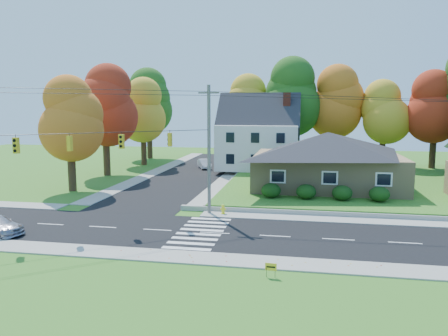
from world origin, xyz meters
name	(u,v)px	position (x,y,z in m)	size (l,w,h in m)	color
ground	(215,233)	(0.00, 0.00, 0.00)	(120.00, 120.00, 0.00)	#3D7923
road_main	(215,233)	(0.00, 0.00, 0.01)	(90.00, 8.00, 0.02)	black
road_cross	(194,172)	(-8.00, 26.00, 0.01)	(8.00, 44.00, 0.02)	black
sidewalk_north	(228,214)	(0.00, 5.00, 0.04)	(90.00, 2.00, 0.08)	#9C9A90
sidewalk_south	(197,258)	(0.00, -5.00, 0.04)	(90.00, 2.00, 0.08)	#9C9A90
lawn	(371,182)	(13.00, 21.00, 0.25)	(30.00, 30.00, 0.50)	#3D7923
ranch_house	(327,159)	(8.00, 16.00, 3.27)	(14.60, 10.60, 5.40)	tan
colonial_house	(259,137)	(0.04, 28.00, 4.58)	(10.40, 8.40, 9.60)	silver
hedge_row	(324,192)	(7.50, 9.80, 1.14)	(10.70, 1.70, 1.27)	#163A10
traffic_infrastructure	(216,154)	(-0.15, 1.35, 5.15)	(38.10, 10.66, 10.00)	#666059
tree_lot_0	(249,107)	(-2.00, 34.00, 8.31)	(6.72, 6.72, 12.51)	#3F2A19
tree_lot_1	(292,97)	(4.00, 33.00, 9.61)	(7.84, 7.84, 14.60)	#3F2A19
tree_lot_2	(337,102)	(10.00, 34.00, 8.96)	(7.28, 7.28, 13.56)	#3F2A19
tree_lot_3	(384,112)	(16.00, 33.00, 7.65)	(6.16, 6.16, 11.47)	#3F2A19
tree_lot_4	(436,107)	(22.00, 32.00, 8.31)	(6.72, 6.72, 12.51)	#3F2A19
tree_west_0	(69,119)	(-17.00, 12.00, 7.15)	(6.16, 6.16, 11.47)	#3F2A19
tree_west_1	(105,106)	(-18.00, 22.00, 8.46)	(7.28, 7.28, 13.56)	#3F2A19
tree_west_2	(143,111)	(-17.00, 32.00, 7.81)	(6.72, 6.72, 12.51)	#3F2A19
tree_west_3	(149,102)	(-19.00, 40.00, 9.11)	(7.84, 7.84, 14.60)	#3F2A19
white_car	(204,164)	(-7.54, 29.82, 0.65)	(1.33, 3.82, 1.26)	silver
fire_hydrant	(223,210)	(-0.37, 5.09, 0.38)	(0.45, 0.35, 0.80)	yellow
yard_sign	(271,267)	(4.24, -6.92, 0.51)	(0.57, 0.07, 0.72)	black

